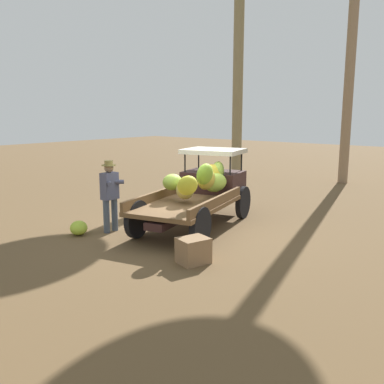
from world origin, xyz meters
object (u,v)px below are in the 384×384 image
at_px(truck, 204,188).
at_px(farmer, 110,192).
at_px(loose_banana_bunch, 79,228).
at_px(wooden_crate, 193,251).

relative_size(truck, farmer, 2.69).
distance_m(truck, loose_banana_bunch, 3.26).
relative_size(truck, wooden_crate, 8.28).
relative_size(wooden_crate, loose_banana_bunch, 1.06).
bearing_deg(farmer, wooden_crate, -10.72).
relative_size(truck, loose_banana_bunch, 8.79).
bearing_deg(truck, farmer, 135.27).
xyz_separation_m(farmer, loose_banana_bunch, (-0.65, 0.39, -0.82)).
xyz_separation_m(wooden_crate, loose_banana_bunch, (-0.21, 3.30, -0.08)).
bearing_deg(farmer, loose_banana_bunch, -123.08).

